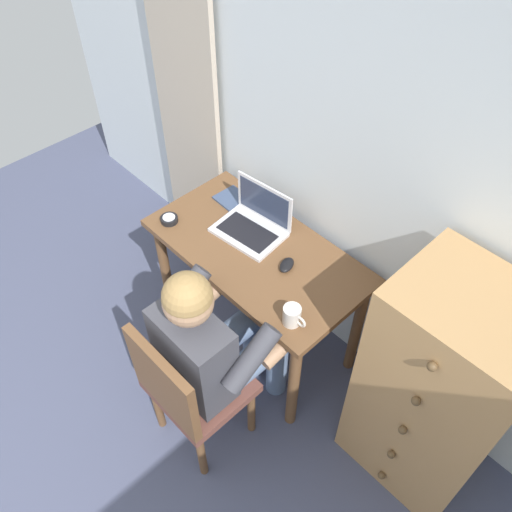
# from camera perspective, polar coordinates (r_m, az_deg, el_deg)

# --- Properties ---
(wall_back) EXTENTS (4.80, 0.05, 2.50)m
(wall_back) POSITION_cam_1_polar(r_m,az_deg,el_deg) (2.35, 11.82, 9.91)
(wall_back) COLOR silver
(wall_back) RESTS_ON ground_plane
(curtain_panel) EXTENTS (0.52, 0.03, 2.26)m
(curtain_panel) POSITION_cam_1_polar(r_m,az_deg,el_deg) (3.06, -7.58, 17.34)
(curtain_panel) COLOR #BCAD99
(curtain_panel) RESTS_ON ground_plane
(desk) EXTENTS (1.12, 0.59, 0.75)m
(desk) POSITION_cam_1_polar(r_m,az_deg,el_deg) (2.70, 0.07, -0.97)
(desk) COLOR brown
(desk) RESTS_ON ground_plane
(dresser) EXTENTS (0.57, 0.50, 1.21)m
(dresser) POSITION_cam_1_polar(r_m,az_deg,el_deg) (2.44, 18.87, -13.52)
(dresser) COLOR tan
(dresser) RESTS_ON ground_plane
(chair) EXTENTS (0.42, 0.40, 0.86)m
(chair) POSITION_cam_1_polar(r_m,az_deg,el_deg) (2.48, -7.32, -13.89)
(chair) COLOR brown
(chair) RESTS_ON ground_plane
(person_seated) EXTENTS (0.53, 0.59, 1.18)m
(person_seated) POSITION_cam_1_polar(r_m,az_deg,el_deg) (2.38, -4.30, -9.19)
(person_seated) COLOR #6B84AD
(person_seated) RESTS_ON ground_plane
(laptop) EXTENTS (0.37, 0.29, 0.24)m
(laptop) POSITION_cam_1_polar(r_m,az_deg,el_deg) (2.68, -0.22, 3.69)
(laptop) COLOR silver
(laptop) RESTS_ON desk
(computer_mouse) EXTENTS (0.09, 0.11, 0.03)m
(computer_mouse) POSITION_cam_1_polar(r_m,az_deg,el_deg) (2.52, 3.31, -0.97)
(computer_mouse) COLOR black
(computer_mouse) RESTS_ON desk
(desk_clock) EXTENTS (0.09, 0.09, 0.03)m
(desk_clock) POSITION_cam_1_polar(r_m,az_deg,el_deg) (2.78, -9.28, 3.90)
(desk_clock) COLOR black
(desk_clock) RESTS_ON desk
(notebook_pad) EXTENTS (0.22, 0.16, 0.01)m
(notebook_pad) POSITION_cam_1_polar(r_m,az_deg,el_deg) (2.86, -2.26, 5.90)
(notebook_pad) COLOR #3D4C6B
(notebook_pad) RESTS_ON desk
(coffee_mug) EXTENTS (0.12, 0.08, 0.09)m
(coffee_mug) POSITION_cam_1_polar(r_m,az_deg,el_deg) (2.30, 3.91, -6.40)
(coffee_mug) COLOR silver
(coffee_mug) RESTS_ON desk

